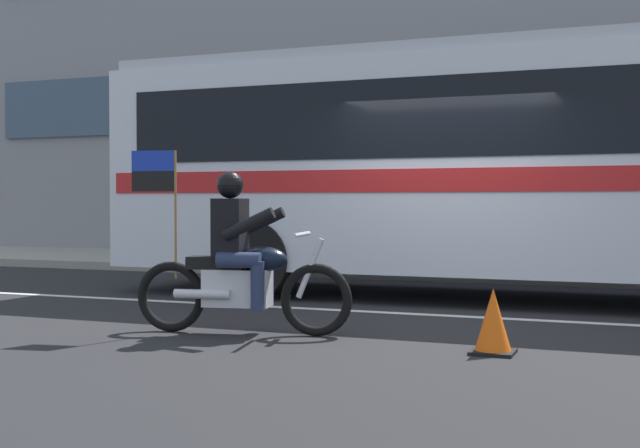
{
  "coord_description": "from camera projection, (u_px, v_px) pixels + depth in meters",
  "views": [
    {
      "loc": [
        2.24,
        -9.73,
        1.27
      ],
      "look_at": [
        -1.25,
        -0.89,
        1.02
      ],
      "focal_mm": 46.75,
      "sensor_mm": 36.0,
      "label": 1
    }
  ],
  "objects": [
    {
      "name": "ground_plane",
      "position": [
        445.0,
        309.0,
        9.9
      ],
      "size": [
        60.0,
        60.0,
        0.0
      ],
      "primitive_type": "plane",
      "color": "black"
    },
    {
      "name": "sidewalk_curb",
      "position": [
        511.0,
        270.0,
        14.64
      ],
      "size": [
        28.0,
        3.8,
        0.15
      ],
      "primitive_type": "cube",
      "color": "gray",
      "rests_on": "ground_plane"
    },
    {
      "name": "lane_center_stripe",
      "position": [
        433.0,
        315.0,
        9.34
      ],
      "size": [
        26.6,
        0.14,
        0.01
      ],
      "primitive_type": "cube",
      "color": "silver",
      "rests_on": "ground_plane"
    },
    {
      "name": "office_building_facade",
      "position": [
        530.0,
        10.0,
        16.63
      ],
      "size": [
        28.0,
        0.89,
        10.2
      ],
      "color": "gray",
      "rests_on": "ground_plane"
    },
    {
      "name": "transit_bus",
      "position": [
        544.0,
        154.0,
        10.59
      ],
      "size": [
        11.42,
        2.64,
        3.22
      ],
      "color": "silver",
      "rests_on": "ground_plane"
    },
    {
      "name": "motorcycle_with_rider",
      "position": [
        240.0,
        265.0,
        8.0
      ],
      "size": [
        2.17,
        0.74,
        1.78
      ],
      "color": "black",
      "rests_on": "ground_plane"
    },
    {
      "name": "traffic_cone",
      "position": [
        493.0,
        323.0,
        6.97
      ],
      "size": [
        0.36,
        0.36,
        0.55
      ],
      "color": "#EA590F",
      "rests_on": "ground_plane"
    }
  ]
}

